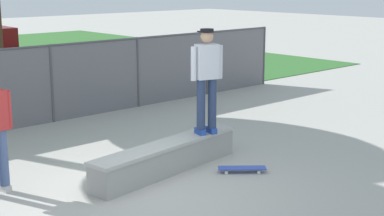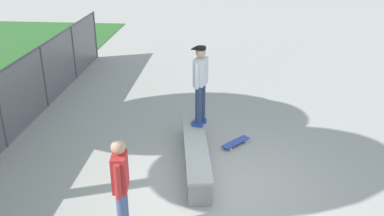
{
  "view_description": "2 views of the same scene",
  "coord_description": "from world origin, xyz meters",
  "px_view_note": "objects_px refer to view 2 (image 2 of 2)",
  "views": [
    {
      "loc": [
        -5.1,
        -6.5,
        3.17
      ],
      "look_at": [
        1.24,
        0.42,
        1.08
      ],
      "focal_mm": 54.21,
      "sensor_mm": 36.0,
      "label": 1
    },
    {
      "loc": [
        -7.19,
        0.0,
        4.77
      ],
      "look_at": [
        1.36,
        0.75,
        1.08
      ],
      "focal_mm": 40.27,
      "sensor_mm": 36.0,
      "label": 2
    }
  ],
  "objects_px": {
    "skateboard": "(236,142)",
    "bystander": "(121,187)",
    "skateboarder": "(201,82)",
    "concrete_ledge": "(196,153)"
  },
  "relations": [
    {
      "from": "skateboard",
      "to": "bystander",
      "type": "relative_size",
      "value": 0.4
    },
    {
      "from": "skateboarder",
      "to": "bystander",
      "type": "distance_m",
      "value": 3.58
    },
    {
      "from": "concrete_ledge",
      "to": "skateboard",
      "type": "relative_size",
      "value": 4.35
    },
    {
      "from": "skateboarder",
      "to": "skateboard",
      "type": "distance_m",
      "value": 1.69
    },
    {
      "from": "concrete_ledge",
      "to": "skateboard",
      "type": "height_order",
      "value": "concrete_ledge"
    },
    {
      "from": "concrete_ledge",
      "to": "skateboarder",
      "type": "height_order",
      "value": "skateboarder"
    },
    {
      "from": "skateboarder",
      "to": "skateboard",
      "type": "xyz_separation_m",
      "value": [
        0.03,
        -0.84,
        -1.47
      ]
    },
    {
      "from": "skateboard",
      "to": "bystander",
      "type": "distance_m",
      "value": 4.0
    },
    {
      "from": "skateboard",
      "to": "bystander",
      "type": "bearing_deg",
      "value": 151.84
    },
    {
      "from": "skateboard",
      "to": "bystander",
      "type": "height_order",
      "value": "bystander"
    }
  ]
}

